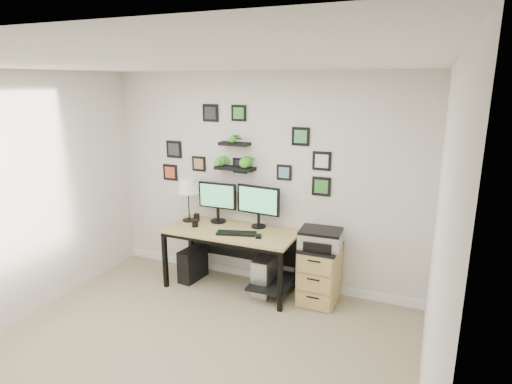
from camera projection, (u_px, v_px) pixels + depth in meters
The scene contains 14 objects.
room at pixel (260, 275), 5.53m from camera, with size 4.00×4.00×4.00m.
desk at pixel (234, 239), 5.17m from camera, with size 1.60×0.70×0.75m.
monitor_left at pixel (217, 199), 5.34m from camera, with size 0.50×0.20×0.51m.
monitor_right at pixel (258, 203), 5.15m from camera, with size 0.56×0.19×0.52m.
keyboard at pixel (236, 233), 4.98m from camera, with size 0.46×0.15×0.02m, color black.
mouse at pixel (259, 236), 4.87m from camera, with size 0.06×0.10×0.03m, color black.
table_lamp at pixel (188, 187), 5.36m from camera, with size 0.27×0.27×0.56m.
mug at pixel (195, 223), 5.23m from camera, with size 0.08×0.08×0.09m, color black.
pen_cup at pixel (197, 217), 5.45m from camera, with size 0.08×0.08×0.10m, color black.
pc_tower_black at pixel (193, 264), 5.49m from camera, with size 0.18×0.41×0.41m, color black.
pc_tower_grey at pixel (266, 274), 5.13m from camera, with size 0.22×0.47×0.46m.
file_cabinet at pixel (319, 274), 4.90m from camera, with size 0.43×0.53×0.67m.
printer at pixel (321, 239), 4.78m from camera, with size 0.48×0.39×0.21m.
wall_decor at pixel (238, 153), 5.18m from camera, with size 2.28×0.18×1.02m.
Camera 1 is at (1.93, -2.71, 2.48)m, focal length 30.00 mm.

